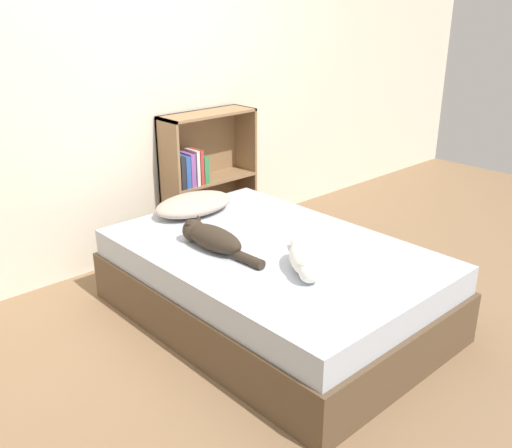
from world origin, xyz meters
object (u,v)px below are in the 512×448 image
pillow (194,204)px  bookshelf (203,176)px  bed (273,283)px  cat_dark (211,238)px  cat_light (305,259)px

pillow → bookshelf: 0.61m
bed → pillow: (0.01, 0.75, 0.29)m
bed → cat_dark: 0.46m
bookshelf → cat_dark: bearing=-125.5°
bed → bookshelf: 1.30m
bed → cat_dark: cat_dark is taller
bed → cat_dark: (-0.27, 0.22, 0.30)m
pillow → bookshelf: bearing=46.7°
cat_light → bed: bearing=-158.9°
pillow → bookshelf: size_ratio=0.55×
cat_dark → bookshelf: size_ratio=0.61×
cat_light → cat_dark: cat_dark is taller
cat_dark → cat_light: bearing=-165.9°
cat_light → bookshelf: 1.62m
cat_dark → bookshelf: bookshelf is taller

